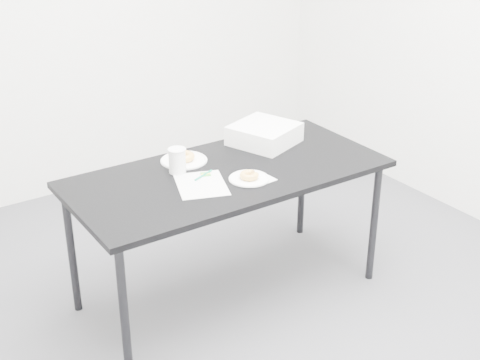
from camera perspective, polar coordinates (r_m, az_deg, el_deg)
floor at (r=3.79m, az=-0.29°, el=-11.12°), size 4.00×4.00×0.00m
wall_back at (r=4.93m, az=-13.76°, el=14.06°), size 4.00×0.02×2.70m
table at (r=3.57m, az=-1.03°, el=-0.09°), size 1.70×0.81×0.78m
scorecard at (r=3.40m, az=-3.33°, el=-0.39°), size 0.33×0.37×0.00m
logo_patch at (r=3.51m, az=-2.95°, el=0.49°), size 0.06×0.06×0.00m
pen at (r=3.49m, az=-3.15°, el=0.41°), size 0.14×0.06×0.01m
napkin at (r=3.46m, az=1.52°, el=0.09°), size 0.16×0.16×0.00m
plate_near at (r=3.45m, az=0.79°, el=0.12°), size 0.21×0.21×0.01m
donut_near at (r=3.44m, az=0.79°, el=0.41°), size 0.10×0.10×0.03m
plate_far at (r=3.68m, az=-4.81°, el=1.67°), size 0.26×0.26×0.01m
donut_far at (r=3.67m, az=-4.82°, el=2.01°), size 0.14×0.14×0.04m
coffee_cup at (r=3.52m, az=-5.38°, el=1.67°), size 0.09×0.09×0.13m
cup_lid at (r=3.84m, az=1.90°, el=2.79°), size 0.09×0.09×0.01m
bakery_box at (r=3.90m, az=2.09°, el=3.95°), size 0.43×0.43×0.11m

